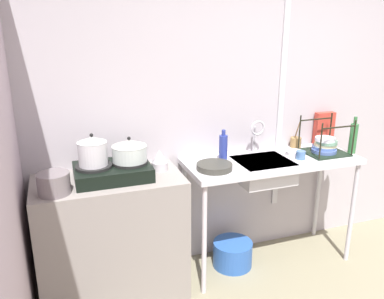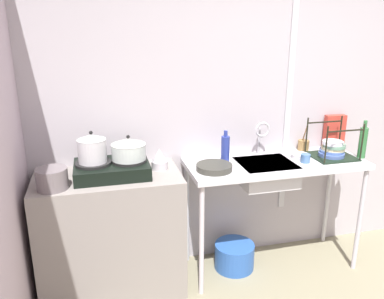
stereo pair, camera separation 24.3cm
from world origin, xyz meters
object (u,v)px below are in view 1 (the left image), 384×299
Objects in this scene: faucet at (257,131)px; utensil_jar at (296,142)px; sink_basin at (262,170)px; frying_pan at (214,167)px; pot_on_left_burner at (93,151)px; cup_by_rack at (301,155)px; cereal_box at (324,128)px; pot_on_right_burner at (129,150)px; pot_beside_stove at (54,184)px; bottle_by_sink at (223,148)px; percolator at (160,160)px; dish_rack at (325,146)px; bottle_by_rack at (353,138)px; bucket_on_floor at (233,254)px; small_bowl_on_drainboard at (294,153)px; stove at (113,171)px.

utensil_jar is (0.40, 0.04, -0.14)m from faucet.
sink_basin is 1.60× the size of frying_pan.
pot_on_left_burner is 3.02× the size of cup_by_rack.
cereal_box is at bearing 3.10° from utensil_jar.
pot_on_right_burner reaches higher than utensil_jar.
bottle_by_sink reaches higher than pot_beside_stove.
frying_pan is (0.83, -0.07, -0.19)m from pot_on_left_burner.
frying_pan is 0.94× the size of cereal_box.
cup_by_rack is (1.09, -0.13, -0.04)m from percolator.
frying_pan is 0.80× the size of dish_rack.
faucet is 0.34m from bottle_by_sink.
bottle_by_rack reaches higher than percolator.
bottle_by_rack reaches higher than faucet.
sink_basin is 1.84× the size of utensil_jar.
pot_on_left_burner is 1.45m from bucket_on_floor.
cup_by_rack is at bearing -15.32° from bottle_by_sink.
cup_by_rack is at bearing -11.93° from bucket_on_floor.
small_bowl_on_drainboard is at bearing 6.20° from sink_basin.
percolator reaches higher than sink_basin.
small_bowl_on_drainboard is 0.48m from cereal_box.
faucet is (1.17, 0.16, 0.14)m from stove.
utensil_jar reaches higher than pot_beside_stove.
stove is 2.24× the size of utensil_jar.
sink_basin is 0.78m from cereal_box.
pot_on_right_burner is at bearing 179.27° from dish_rack.
dish_rack is at bearing -0.63° from pot_on_left_burner.
bottle_by_rack reaches higher than sink_basin.
frying_pan is at bearing 179.38° from bottle_by_rack.
cereal_box is (1.14, 0.28, 0.12)m from frying_pan.
dish_rack is at bearing -0.68° from stove.
percolator is 1.52m from cereal_box.
frying_pan is 0.73m from small_bowl_on_drainboard.
bucket_on_floor is (-0.77, 0.04, -0.86)m from dish_rack.
faucet is at bearing -172.30° from cereal_box.
small_bowl_on_drainboard is at bearing 172.18° from dish_rack.
stove is at bearing -172.81° from utensil_jar.
frying_pan is 1.16× the size of utensil_jar.
dish_rack reaches higher than utensil_jar.
frying_pan is 3.62× the size of cup_by_rack.
pot_on_right_burner is at bearing 15.41° from pot_beside_stove.
faucet reaches higher than bottle_by_sink.
stove is 1.19m from faucet.
pot_on_right_burner is 0.85× the size of cereal_box.
small_bowl_on_drainboard is (1.31, 0.02, -0.17)m from pot_on_right_burner.
bucket_on_floor is (1.05, 0.02, -1.00)m from pot_on_left_burner.
frying_pan is 0.87× the size of bottle_by_rack.
bottle_by_rack is (0.22, -0.06, 0.07)m from dish_rack.
bucket_on_floor is at bearing 176.71° from dish_rack.
dish_rack is 1.15m from bucket_on_floor.
cereal_box is 1.33m from bucket_on_floor.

